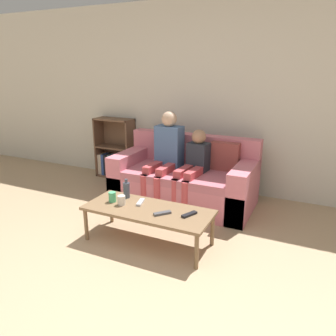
# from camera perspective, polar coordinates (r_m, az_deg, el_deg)

# --- Properties ---
(ground_plane) EXTENTS (22.00, 22.00, 0.00)m
(ground_plane) POSITION_cam_1_polar(r_m,az_deg,el_deg) (2.67, -16.30, -23.92)
(ground_plane) COLOR tan
(wall_back) EXTENTS (12.00, 0.06, 2.60)m
(wall_back) POSITION_cam_1_polar(r_m,az_deg,el_deg) (4.67, 7.44, 11.90)
(wall_back) COLOR beige
(wall_back) RESTS_ON ground_plane
(couch) EXTENTS (1.79, 0.90, 0.85)m
(couch) POSITION_cam_1_polar(r_m,az_deg,el_deg) (4.30, 2.98, -2.22)
(couch) COLOR #D1707F
(couch) RESTS_ON ground_plane
(bookshelf) EXTENTS (0.62, 0.28, 0.95)m
(bookshelf) POSITION_cam_1_polar(r_m,az_deg,el_deg) (5.36, -8.99, 2.19)
(bookshelf) COLOR brown
(bookshelf) RESTS_ON ground_plane
(coffee_table) EXTENTS (1.29, 0.53, 0.37)m
(coffee_table) POSITION_cam_1_polar(r_m,az_deg,el_deg) (3.30, -3.52, -7.61)
(coffee_table) COLOR brown
(coffee_table) RESTS_ON ground_plane
(person_adult) EXTENTS (0.35, 0.64, 1.19)m
(person_adult) POSITION_cam_1_polar(r_m,az_deg,el_deg) (4.20, -0.36, 2.91)
(person_adult) COLOR #C6474C
(person_adult) RESTS_ON ground_plane
(person_child) EXTENTS (0.30, 0.64, 0.98)m
(person_child) POSITION_cam_1_polar(r_m,az_deg,el_deg) (4.04, 4.44, 0.61)
(person_child) COLOR #C6474C
(person_child) RESTS_ON ground_plane
(cup_near) EXTENTS (0.08, 0.08, 0.10)m
(cup_near) POSITION_cam_1_polar(r_m,az_deg,el_deg) (3.38, -8.10, -5.58)
(cup_near) COLOR silver
(cup_near) RESTS_ON coffee_table
(cup_far) EXTENTS (0.08, 0.08, 0.11)m
(cup_far) POSITION_cam_1_polar(r_m,az_deg,el_deg) (3.47, -9.67, -4.99)
(cup_far) COLOR #4CB77A
(cup_far) RESTS_ON coffee_table
(tv_remote_0) EXTENTS (0.11, 0.17, 0.02)m
(tv_remote_0) POSITION_cam_1_polar(r_m,az_deg,el_deg) (3.14, 3.73, -8.07)
(tv_remote_0) COLOR black
(tv_remote_0) RESTS_ON coffee_table
(tv_remote_1) EXTENTS (0.15, 0.16, 0.02)m
(tv_remote_1) POSITION_cam_1_polar(r_m,az_deg,el_deg) (3.16, -0.98, -7.88)
(tv_remote_1) COLOR #47474C
(tv_remote_1) RESTS_ON coffee_table
(tv_remote_2) EXTENTS (0.09, 0.18, 0.02)m
(tv_remote_2) POSITION_cam_1_polar(r_m,az_deg,el_deg) (3.41, -4.81, -5.94)
(tv_remote_2) COLOR #B7B7BC
(tv_remote_2) RESTS_ON coffee_table
(bottle) EXTENTS (0.07, 0.07, 0.21)m
(bottle) POSITION_cam_1_polar(r_m,az_deg,el_deg) (3.54, -7.24, -3.79)
(bottle) COLOR #424756
(bottle) RESTS_ON coffee_table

